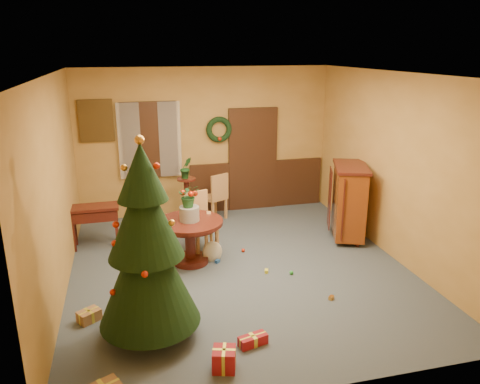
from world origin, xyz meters
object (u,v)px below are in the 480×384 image
object	(u,v)px
dining_table	(190,233)
chair_near	(199,220)
christmas_tree	(146,247)
sideboard	(349,200)
writing_desk	(94,216)

from	to	relation	value
dining_table	chair_near	distance (m)	0.46
dining_table	christmas_tree	bearing A→B (deg)	-111.69
dining_table	sideboard	world-z (taller)	sideboard
chair_near	writing_desk	world-z (taller)	chair_near
chair_near	sideboard	world-z (taller)	sideboard
chair_near	sideboard	size ratio (longest dim) A/B	0.76
dining_table	sideboard	bearing A→B (deg)	6.77
chair_near	sideboard	distance (m)	2.63
dining_table	christmas_tree	world-z (taller)	christmas_tree
chair_near	christmas_tree	size ratio (longest dim) A/B	0.42
christmas_tree	sideboard	world-z (taller)	christmas_tree
dining_table	sideboard	xyz separation A→B (m)	(2.84, 0.34, 0.21)
chair_near	dining_table	bearing A→B (deg)	-117.91
christmas_tree	writing_desk	bearing A→B (deg)	104.26
writing_desk	chair_near	bearing A→B (deg)	-20.40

